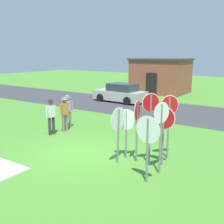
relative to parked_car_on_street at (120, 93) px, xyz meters
The scene contains 15 objects.
ground_plane 11.85m from the parked_car_on_street, 65.00° to the right, with size 80.00×80.00×0.00m, color #47842D.
street_asphalt 5.18m from the parked_car_on_street, 13.06° to the right, with size 60.00×6.40×0.01m, color #38383A.
building_background 6.71m from the parked_car_on_street, 85.27° to the left, with size 5.23×4.32×3.39m.
parked_car_on_street is the anchor object (origin of this frame).
stop_sign_low_front 12.95m from the parked_car_on_street, 53.20° to the right, with size 0.41×0.51×2.59m.
stop_sign_tallest 13.58m from the parked_car_on_street, 52.26° to the right, with size 0.24×0.67×2.40m.
stop_sign_nearest 12.33m from the parked_car_on_street, 49.42° to the right, with size 0.48×0.60×2.41m.
stop_sign_leaning_right 12.93m from the parked_car_on_street, 51.15° to the right, with size 0.82×0.08×2.14m.
stop_sign_far_back 12.19m from the parked_car_on_street, 56.72° to the right, with size 0.69×0.43×1.89m.
stop_sign_leaning_left 14.18m from the parked_car_on_street, 54.43° to the right, with size 0.84×0.12×2.10m.
stop_sign_rear_right 12.69m from the parked_car_on_street, 58.10° to the right, with size 0.14×0.87×2.07m.
stop_sign_center_cluster 12.55m from the parked_car_on_street, 55.01° to the right, with size 0.19×0.73×2.29m.
person_holding_notes 9.87m from the parked_car_on_street, 77.52° to the right, with size 0.32×0.57×1.74m.
person_on_left 8.44m from the parked_car_on_street, 77.10° to the right, with size 0.47×0.48×1.74m.
person_in_teal 9.14m from the parked_car_on_street, 75.62° to the right, with size 0.32×0.57×1.74m.
Camera 1 is at (6.67, -7.77, 3.89)m, focal length 43.41 mm.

